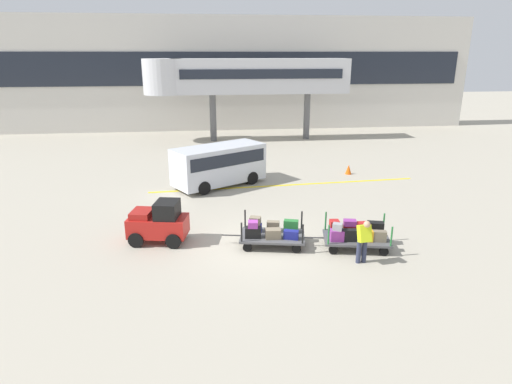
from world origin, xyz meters
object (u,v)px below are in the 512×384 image
object	(u,v)px
baggage_tug	(159,223)
safety_cone_near	(348,169)
baggage_cart_lead	(271,232)
baggage_handler	(364,239)
shuttle_van	(219,162)
baggage_cart_middle	(356,234)

from	to	relation	value
baggage_tug	safety_cone_near	bearing A→B (deg)	40.06
baggage_cart_lead	baggage_handler	xyz separation A→B (m)	(2.80, -1.78, 0.36)
baggage_tug	shuttle_van	size ratio (longest dim) A/B	0.45
baggage_cart_middle	shuttle_van	size ratio (longest dim) A/B	0.61
baggage_handler	baggage_cart_middle	bearing A→B (deg)	81.07
baggage_cart_lead	safety_cone_near	bearing A→B (deg)	57.11
baggage_handler	baggage_cart_lead	bearing A→B (deg)	147.63
safety_cone_near	shuttle_van	bearing A→B (deg)	-169.66
baggage_cart_middle	baggage_handler	size ratio (longest dim) A/B	1.97
baggage_tug	baggage_cart_middle	xyz separation A→B (m)	(7.02, -1.32, -0.22)
baggage_handler	safety_cone_near	world-z (taller)	baggage_handler
baggage_cart_lead	shuttle_van	world-z (taller)	shuttle_van
baggage_tug	shuttle_van	bearing A→B (deg)	70.62
safety_cone_near	baggage_handler	bearing A→B (deg)	-105.85
shuttle_van	safety_cone_near	bearing A→B (deg)	10.34
baggage_cart_lead	shuttle_van	xyz separation A→B (m)	(-1.57, 7.76, 0.73)
baggage_tug	safety_cone_near	world-z (taller)	baggage_tug
baggage_cart_lead	baggage_cart_middle	bearing A→B (deg)	-10.29
baggage_cart_lead	shuttle_van	distance (m)	7.95
baggage_cart_lead	baggage_handler	distance (m)	3.34
baggage_tug	baggage_cart_middle	size ratio (longest dim) A/B	0.74
baggage_tug	safety_cone_near	size ratio (longest dim) A/B	4.13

